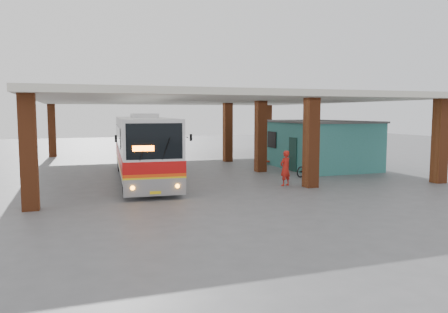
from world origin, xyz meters
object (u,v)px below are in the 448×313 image
motorcycle (308,168)px  red_chair (268,159)px  pedestrian (285,168)px  coach_bus (143,147)px

motorcycle → red_chair: (0.29, 5.93, -0.10)m
pedestrian → motorcycle: bearing=-158.2°
motorcycle → coach_bus: bearing=57.6°
motorcycle → pedestrian: (-2.68, -2.42, 0.39)m
motorcycle → pedestrian: bearing=112.2°
coach_bus → motorcycle: (9.04, -2.01, -1.30)m
coach_bus → pedestrian: 7.80m
pedestrian → red_chair: size_ratio=2.07×
coach_bus → red_chair: coach_bus is taller
coach_bus → red_chair: 10.22m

